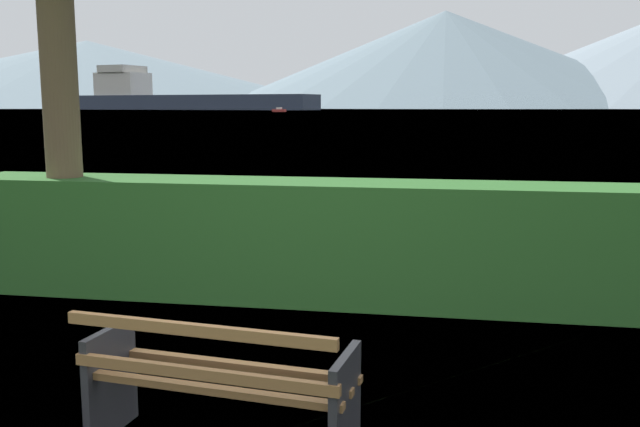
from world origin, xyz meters
TOP-DOWN VIEW (x-y plane):
  - water_surface at (0.00, 307.30)m, footprint 620.00×620.00m
  - park_bench at (-0.01, -0.06)m, footprint 1.65×0.76m
  - hedge_row at (0.00, 3.28)m, footprint 7.80×0.88m
  - cargo_ship_large at (-116.81, 290.90)m, footprint 116.88×44.80m
  - fishing_boat_near at (-48.15, 202.62)m, footprint 4.49×2.41m
  - distant_hills at (5.89, 549.27)m, footprint 935.88×454.64m

SIDE VIEW (x-z plane):
  - water_surface at x=0.00m, z-range 0.00..0.00m
  - park_bench at x=-0.01m, z-range -0.01..0.86m
  - fishing_boat_near at x=-48.15m, z-range -0.19..1.20m
  - hedge_row at x=0.00m, z-range 0.00..1.25m
  - cargo_ship_large at x=-116.81m, z-range -4.34..15.37m
  - distant_hills at x=5.89m, z-range -6.55..79.71m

